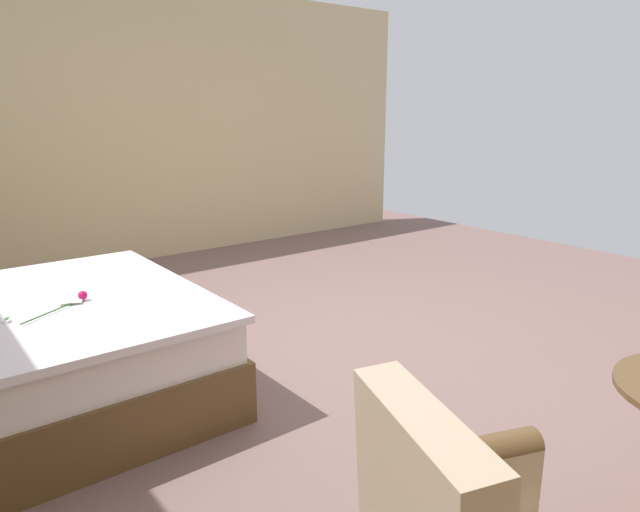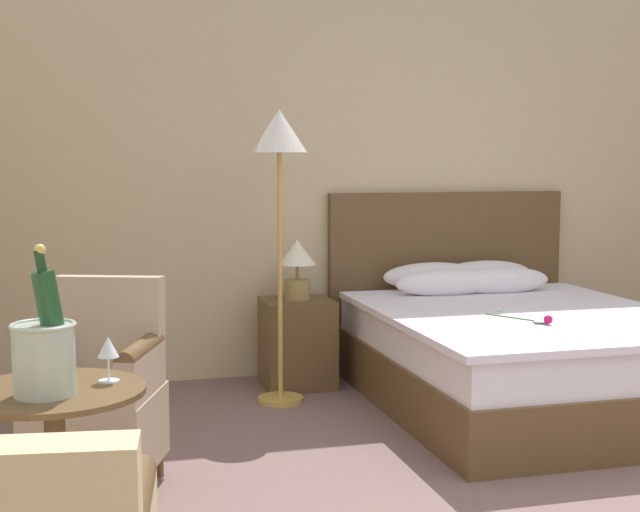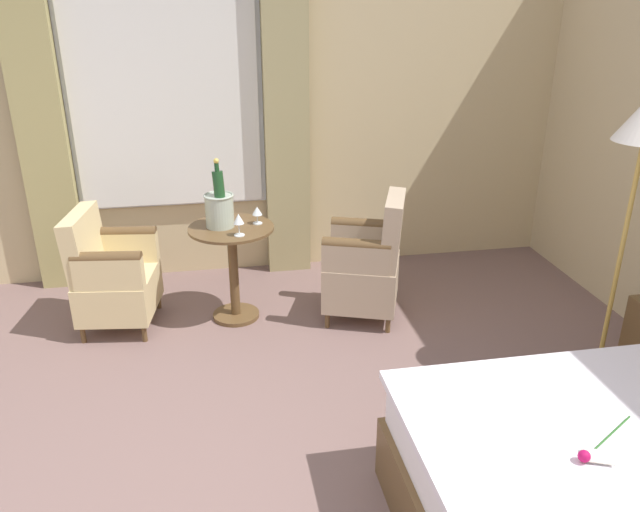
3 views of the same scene
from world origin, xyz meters
TOP-DOWN VIEW (x-y plane):
  - ground_plane at (0.00, 0.00)m, footprint 8.07×8.07m
  - wall_far_side at (3.21, 0.00)m, footprint 0.12×6.69m

SIDE VIEW (x-z plane):
  - ground_plane at x=0.00m, z-range 0.00..0.00m
  - wall_far_side at x=3.21m, z-range 0.00..2.84m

